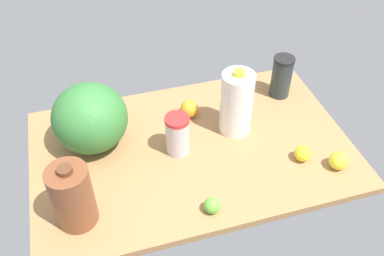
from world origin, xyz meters
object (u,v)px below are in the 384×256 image
shaker_bottle (282,77)px  milk_jug (237,103)px  chocolate_milk_jug (73,196)px  watermelon (90,118)px  lemon_beside_bowl (339,161)px  lime_far_back (212,205)px  tumbler_cup (177,134)px  orange_by_jug (189,109)px  lemon_loose (303,153)px

shaker_bottle → milk_jug: 30.80cm
shaker_bottle → chocolate_milk_jug: size_ratio=0.76×
chocolate_milk_jug → watermelon: (-9.34, -33.45, 1.50)cm
chocolate_milk_jug → watermelon: size_ratio=0.88×
lemon_beside_bowl → lime_far_back: (49.65, 5.59, -0.66)cm
tumbler_cup → orange_by_jug: 20.69cm
milk_jug → tumbler_cup: bearing=11.4°
tumbler_cup → watermelon: watermelon is taller
lemon_loose → lemon_beside_bowl: 12.70cm
shaker_bottle → tumbler_cup: (51.18, 20.32, -1.15)cm
milk_jug → shaker_bottle: bearing=-149.9°
chocolate_milk_jug → lemon_loose: bearing=-177.6°
shaker_bottle → watermelon: size_ratio=0.67×
shaker_bottle → lemon_beside_bowl: 45.67cm
lemon_beside_bowl → tumbler_cup: bearing=-25.1°
watermelon → lemon_beside_bowl: (-82.88, 37.15, -9.51)cm
chocolate_milk_jug → lemon_loose: size_ratio=4.00×
tumbler_cup → lemon_beside_bowl: tumbler_cup is taller
milk_jug → lime_far_back: milk_jug is taller
tumbler_cup → milk_jug: milk_jug is taller
shaker_bottle → lemon_loose: bearing=77.5°
lemon_beside_bowl → lime_far_back: 49.97cm
watermelon → lime_far_back: watermelon is taller
shaker_bottle → watermelon: watermelon is taller
tumbler_cup → lime_far_back: bearing=96.8°
chocolate_milk_jug → orange_by_jug: bearing=-141.4°
lemon_loose → lemon_beside_bowl: lemon_beside_bowl is taller
chocolate_milk_jug → lime_far_back: bearing=167.7°
lime_far_back → watermelon: bearing=-52.1°
chocolate_milk_jug → shaker_bottle: bearing=-155.3°
shaker_bottle → milk_jug: milk_jug is taller
chocolate_milk_jug → orange_by_jug: 62.79cm
lemon_loose → tumbler_cup: bearing=-22.6°
lemon_beside_bowl → lemon_loose: bearing=-34.0°
orange_by_jug → watermelon: bearing=7.9°
watermelon → chocolate_milk_jug: bearing=74.4°
shaker_bottle → orange_by_jug: shaker_bottle is taller
orange_by_jug → tumbler_cup: bearing=61.1°
chocolate_milk_jug → orange_by_jug: (-48.70, -38.88, -7.75)cm
lime_far_back → orange_by_jug: bearing=-97.3°
shaker_bottle → lemon_beside_bowl: bearing=92.7°
shaker_bottle → orange_by_jug: size_ratio=2.53×
tumbler_cup → orange_by_jug: (-9.76, -17.67, -4.52)cm
lemon_loose → shaker_bottle: bearing=-102.5°
watermelon → lemon_loose: size_ratio=4.52×
tumbler_cup → watermelon: bearing=-22.5°
chocolate_milk_jug → tumbler_cup: bearing=-151.4°
orange_by_jug → shaker_bottle: bearing=-176.3°
shaker_bottle → chocolate_milk_jug: bearing=24.7°
lemon_beside_bowl → milk_jug: bearing=-46.3°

